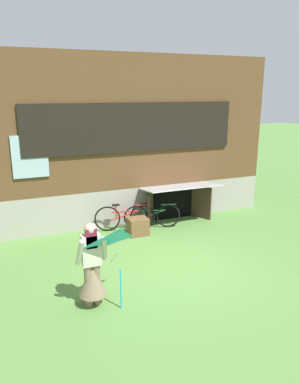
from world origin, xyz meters
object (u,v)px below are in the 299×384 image
object	(u,v)px
bicycle_red	(125,217)
wooden_crate	(138,226)
person	(92,272)
kite	(121,249)
bicycle_green	(152,216)

from	to	relation	value
bicycle_red	wooden_crate	size ratio (longest dim) A/B	3.18
bicycle_red	wooden_crate	xyz separation A→B (m)	(0.22, -0.46, -0.14)
person	bicycle_red	size ratio (longest dim) A/B	0.96
kite	bicycle_green	size ratio (longest dim) A/B	0.96
kite	bicycle_green	xyz separation A→B (m)	(2.13, 3.78, -0.91)
bicycle_green	wooden_crate	distance (m)	0.66
person	bicycle_green	xyz separation A→B (m)	(2.54, 3.28, -0.32)
kite	bicycle_red	world-z (taller)	kite
kite	person	bearing A→B (deg)	128.77
kite	bicycle_red	bearing A→B (deg)	71.05
person	bicycle_red	xyz separation A→B (m)	(1.75, 3.41, -0.30)
person	bicycle_green	world-z (taller)	person
person	kite	xyz separation A→B (m)	(0.41, -0.51, 0.59)
kite	bicycle_red	xyz separation A→B (m)	(1.34, 3.91, -0.89)
bicycle_green	person	bearing A→B (deg)	-113.42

